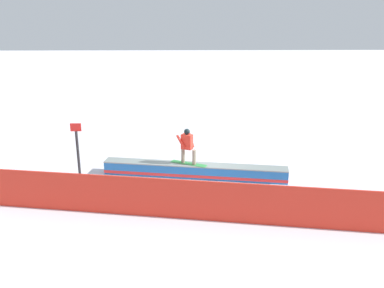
# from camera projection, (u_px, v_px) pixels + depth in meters

# --- Properties ---
(ground_plane) EXTENTS (120.00, 120.00, 0.00)m
(ground_plane) POSITION_uv_depth(u_px,v_px,m) (194.00, 177.00, 15.31)
(ground_plane) COLOR white
(grind_box) EXTENTS (6.93, 1.76, 0.52)m
(grind_box) POSITION_uv_depth(u_px,v_px,m) (194.00, 171.00, 15.23)
(grind_box) COLOR blue
(grind_box) RESTS_ON ground_plane
(snowboarder) EXTENTS (1.40, 0.89, 1.36)m
(snowboarder) POSITION_uv_depth(u_px,v_px,m) (187.00, 145.00, 14.98)
(snowboarder) COLOR green
(snowboarder) RESTS_ON grind_box
(safety_fence) EXTENTS (13.38, 2.38, 1.25)m
(safety_fence) POSITION_uv_depth(u_px,v_px,m) (197.00, 200.00, 11.90)
(safety_fence) COLOR red
(safety_fence) RESTS_ON ground_plane
(trail_marker) EXTENTS (0.40, 0.10, 2.07)m
(trail_marker) POSITION_uv_depth(u_px,v_px,m) (78.00, 148.00, 15.08)
(trail_marker) COLOR #262628
(trail_marker) RESTS_ON ground_plane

